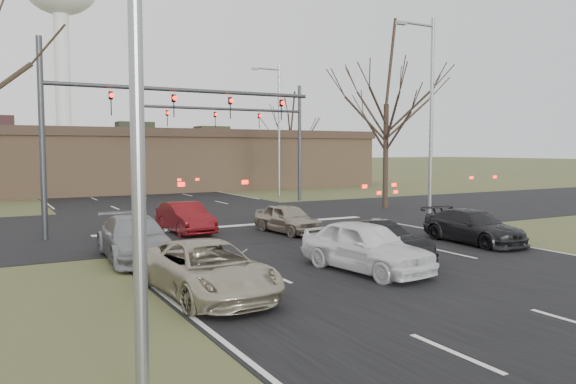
% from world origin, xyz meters
% --- Properties ---
extents(ground, '(360.00, 360.00, 0.00)m').
position_xyz_m(ground, '(0.00, 0.00, 0.00)').
color(ground, '#494F2A').
rests_on(ground, ground).
extents(road_main, '(14.00, 300.00, 0.02)m').
position_xyz_m(road_main, '(0.00, 60.00, 0.01)').
color(road_main, black).
rests_on(road_main, ground).
extents(road_cross, '(200.00, 14.00, 0.02)m').
position_xyz_m(road_cross, '(0.00, 15.00, 0.01)').
color(road_cross, black).
rests_on(road_cross, ground).
extents(building, '(42.40, 10.40, 5.30)m').
position_xyz_m(building, '(2.00, 38.00, 2.67)').
color(building, '#8D6B4C').
rests_on(building, ground).
extents(water_tower, '(15.00, 15.00, 44.50)m').
position_xyz_m(water_tower, '(6.00, 120.00, 35.47)').
color(water_tower, silver).
rests_on(water_tower, ground).
extents(mast_arm_near, '(12.12, 0.24, 8.00)m').
position_xyz_m(mast_arm_near, '(-5.23, 13.00, 5.07)').
color(mast_arm_near, '#383A3D').
rests_on(mast_arm_near, ground).
extents(mast_arm_far, '(11.12, 0.24, 8.00)m').
position_xyz_m(mast_arm_far, '(6.18, 23.00, 5.02)').
color(mast_arm_far, '#383A3D').
rests_on(mast_arm_far, ground).
extents(streetlight_right_near, '(2.34, 0.25, 10.00)m').
position_xyz_m(streetlight_right_near, '(8.82, 10.00, 5.59)').
color(streetlight_right_near, gray).
rests_on(streetlight_right_near, ground).
extents(streetlight_right_far, '(2.34, 0.25, 10.00)m').
position_xyz_m(streetlight_right_far, '(9.32, 27.00, 5.59)').
color(streetlight_right_far, gray).
rests_on(streetlight_right_far, ground).
extents(tree_right_near, '(6.90, 6.90, 11.50)m').
position_xyz_m(tree_right_near, '(11.00, 16.00, 8.90)').
color(tree_right_near, black).
rests_on(tree_right_near, ground).
extents(tree_right_far, '(5.40, 5.40, 9.00)m').
position_xyz_m(tree_right_far, '(15.00, 35.00, 6.96)').
color(tree_right_far, black).
rests_on(tree_right_far, ground).
extents(car_silver_suv, '(2.48, 4.96, 1.35)m').
position_xyz_m(car_silver_suv, '(-5.90, 1.84, 0.67)').
color(car_silver_suv, '#A9A089').
rests_on(car_silver_suv, ground).
extents(car_white_sedan, '(2.37, 4.64, 1.51)m').
position_xyz_m(car_white_sedan, '(-0.82, 2.19, 0.76)').
color(car_white_sedan, white).
rests_on(car_white_sedan, ground).
extents(car_black_hatch, '(1.87, 4.03, 1.28)m').
position_xyz_m(car_black_hatch, '(0.50, 3.33, 0.64)').
color(car_black_hatch, black).
rests_on(car_black_hatch, ground).
extents(car_charcoal_sedan, '(1.94, 4.47, 1.28)m').
position_xyz_m(car_charcoal_sedan, '(5.83, 4.21, 0.64)').
color(car_charcoal_sedan, black).
rests_on(car_charcoal_sedan, ground).
extents(car_grey_ahead, '(2.23, 4.97, 1.42)m').
position_xyz_m(car_grey_ahead, '(-6.33, 7.34, 0.71)').
color(car_grey_ahead, gray).
rests_on(car_grey_ahead, ground).
extents(car_red_ahead, '(1.52, 4.05, 1.32)m').
position_xyz_m(car_red_ahead, '(-3.00, 12.14, 0.66)').
color(car_red_ahead, '#590C10').
rests_on(car_red_ahead, ground).
extents(car_silver_ahead, '(1.88, 3.84, 1.26)m').
position_xyz_m(car_silver_ahead, '(0.84, 9.92, 0.63)').
color(car_silver_ahead, gray).
rests_on(car_silver_ahead, ground).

